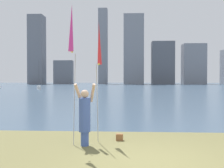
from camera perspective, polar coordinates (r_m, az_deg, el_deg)
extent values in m
cube|color=#384C60|center=(69.04, 3.74, -0.59)|extent=(120.00, 116.16, 0.12)
cube|color=#33301C|center=(11.15, 6.42, -9.93)|extent=(120.00, 0.70, 0.02)
cylinder|color=#3F59A5|center=(8.89, -5.65, -11.17)|extent=(0.25, 0.25, 0.45)
cylinder|color=#3F59A5|center=(8.76, -5.66, -6.36)|extent=(0.36, 0.36, 1.06)
sphere|color=#D1A889|center=(8.70, -5.67, -2.05)|extent=(0.26, 0.26, 0.26)
cylinder|color=#D1A889|center=(8.88, -6.99, -1.82)|extent=(0.26, 0.41, 0.61)
cylinder|color=#D1A889|center=(8.81, -4.04, -1.84)|extent=(0.26, 0.41, 0.61)
cylinder|color=#B2B2B7|center=(9.01, -7.76, -2.97)|extent=(0.02, 0.38, 2.93)
cone|color=#D83399|center=(8.69, -8.39, 11.57)|extent=(0.16, 0.34, 1.50)
sphere|color=yellow|center=(8.67, -8.25, 6.61)|extent=(0.06, 0.06, 0.06)
cylinder|color=#B2B2B7|center=(8.92, -3.06, -4.13)|extent=(0.02, 0.53, 2.56)
cone|color=red|center=(9.60, -2.64, 8.40)|extent=(0.16, 0.44, 1.46)
sphere|color=yellow|center=(9.39, -2.73, 4.09)|extent=(0.06, 0.06, 0.06)
cube|color=brown|center=(9.60, 1.56, -10.93)|extent=(0.24, 0.15, 0.22)
cube|color=white|center=(54.68, -14.85, -0.69)|extent=(1.19, 1.70, 0.68)
cylinder|color=#47474C|center=(54.66, -14.87, 2.16)|extent=(0.06, 0.06, 4.76)
cube|color=slate|center=(104.97, -15.26, 6.82)|extent=(5.27, 5.71, 24.88)
cube|color=slate|center=(101.79, -9.98, 2.40)|extent=(6.67, 3.51, 8.51)
cube|color=gray|center=(102.99, -1.87, 7.75)|extent=(3.30, 3.54, 27.67)
cube|color=gray|center=(98.97, 4.47, 7.03)|extent=(6.96, 7.59, 24.27)
cube|color=#565B66|center=(99.30, 10.43, 4.28)|extent=(7.77, 5.56, 14.93)
cube|color=gray|center=(101.31, 16.50, 3.95)|extent=(7.84, 5.67, 14.05)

